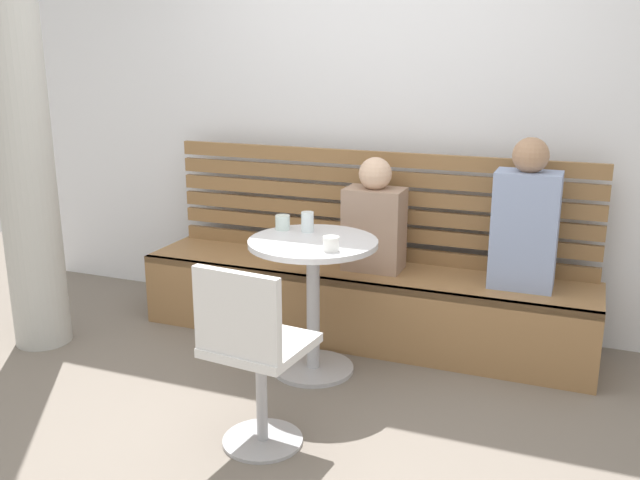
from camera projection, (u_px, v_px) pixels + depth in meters
ground at (276, 436)px, 3.17m from camera, size 8.00×8.00×0.00m
back_wall at (386, 91)px, 4.25m from camera, size 5.20×0.10×2.90m
concrete_pillar at (18, 105)px, 3.82m from camera, size 0.32×0.32×2.80m
booth_bench at (360, 303)px, 4.18m from camera, size 2.70×0.52×0.44m
booth_backrest at (374, 205)px, 4.25m from camera, size 2.65×0.04×0.67m
cafe_table at (313, 280)px, 3.67m from camera, size 0.68×0.68×0.74m
white_chair at (252, 352)px, 2.94m from camera, size 0.44×0.44×0.85m
person_adult at (525, 221)px, 3.72m from camera, size 0.34×0.22×0.82m
person_child_left at (374, 220)px, 4.05m from camera, size 0.34×0.22×0.66m
cup_water_clear at (307, 222)px, 3.76m from camera, size 0.07×0.07×0.11m
cup_glass_short at (283, 222)px, 3.81m from camera, size 0.08×0.08×0.08m
cup_ceramic_white at (331, 244)px, 3.41m from camera, size 0.08×0.08×0.07m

